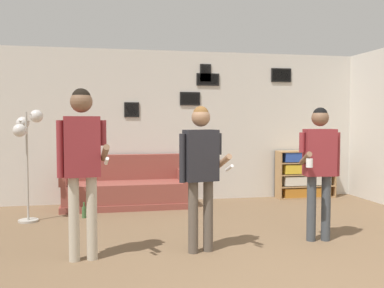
% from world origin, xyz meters
% --- Properties ---
extents(wall_back, '(8.73, 0.08, 2.70)m').
position_xyz_m(wall_back, '(0.00, 4.40, 1.36)').
color(wall_back, beige).
rests_on(wall_back, ground_plane).
extents(couch, '(2.08, 0.80, 0.86)m').
position_xyz_m(couch, '(-1.21, 3.99, 0.29)').
color(couch, brown).
rests_on(couch, ground_plane).
extents(bookshelf, '(1.11, 0.30, 0.89)m').
position_xyz_m(bookshelf, '(2.16, 4.18, 0.44)').
color(bookshelf, '#A87F51').
rests_on(bookshelf, ground_plane).
extents(floor_lamp, '(0.39, 0.43, 1.61)m').
position_xyz_m(floor_lamp, '(-2.63, 3.16, 1.23)').
color(floor_lamp, '#ADA89E').
rests_on(floor_lamp, ground_plane).
extents(person_player_foreground_left, '(0.53, 0.46, 1.78)m').
position_xyz_m(person_player_foreground_left, '(-1.76, 1.26, 1.11)').
color(person_player_foreground_left, '#B7AD99').
rests_on(person_player_foreground_left, ground_plane).
extents(person_player_foreground_center, '(0.54, 0.42, 1.61)m').
position_xyz_m(person_player_foreground_center, '(-0.50, 1.29, 0.98)').
color(person_player_foreground_center, brown).
rests_on(person_player_foreground_center, ground_plane).
extents(person_watcher_holding_cup, '(0.53, 0.39, 1.61)m').
position_xyz_m(person_watcher_holding_cup, '(0.99, 1.45, 0.98)').
color(person_watcher_holding_cup, '#3D4247').
rests_on(person_watcher_holding_cup, ground_plane).
extents(bottle_on_floor, '(0.06, 0.06, 0.24)m').
position_xyz_m(bottle_on_floor, '(-1.85, 3.25, 0.09)').
color(bottle_on_floor, '#3D6638').
rests_on(bottle_on_floor, ground_plane).
extents(drinking_cup, '(0.07, 0.07, 0.11)m').
position_xyz_m(drinking_cup, '(2.19, 4.18, 0.94)').
color(drinking_cup, white).
rests_on(drinking_cup, bookshelf).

